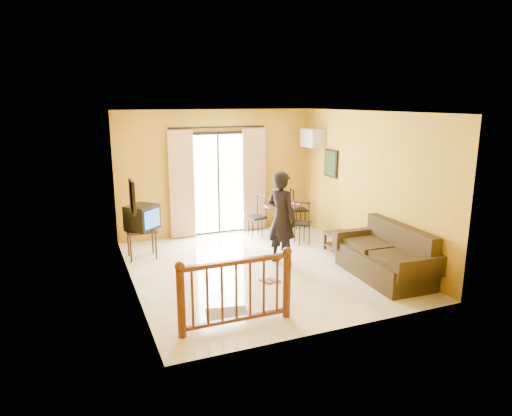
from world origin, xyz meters
name	(u,v)px	position (x,y,z in m)	size (l,w,h in m)	color
ground	(260,268)	(0.00, 0.00, 0.00)	(5.00, 5.00, 0.00)	beige
room_shell	(261,176)	(0.00, 0.00, 1.70)	(5.00, 5.00, 5.00)	white
balcony_door	(218,183)	(0.00, 2.43, 1.19)	(2.25, 0.14, 2.46)	black
tv_table	(141,233)	(-1.90, 1.41, 0.49)	(0.57, 0.47, 0.57)	black
television	(142,217)	(-1.87, 1.40, 0.81)	(0.71, 0.71, 0.48)	black
picture_left	(132,197)	(-2.22, -0.20, 1.55)	(0.05, 0.42, 0.52)	black
dining_table	(282,210)	(1.27, 1.74, 0.58)	(0.88, 0.88, 0.73)	black
water_jug	(280,197)	(1.21, 1.77, 0.88)	(0.16, 0.16, 0.30)	#1413B9
serving_tray	(294,203)	(1.51, 1.64, 0.74)	(0.28, 0.18, 0.02)	beige
dining_chairs	(285,236)	(1.32, 1.68, 0.00)	(1.73, 1.66, 0.95)	black
air_conditioner	(312,138)	(2.09, 1.95, 2.15)	(0.31, 0.60, 0.40)	silver
botanical_print	(331,163)	(2.22, 1.30, 1.65)	(0.05, 0.50, 0.60)	black
coffee_table	(343,241)	(1.85, 0.14, 0.25)	(0.47, 0.85, 0.38)	black
bowl	(343,233)	(1.85, 0.15, 0.41)	(0.22, 0.22, 0.07)	brown
sofa	(387,258)	(1.86, -1.20, 0.34)	(0.96, 1.93, 0.91)	#312513
standing_person	(282,218)	(0.47, 0.11, 0.87)	(0.64, 0.42, 1.75)	black
stair_balustrade	(236,287)	(-1.15, -1.90, 0.56)	(1.63, 0.13, 1.04)	#471E0F
doormat	(227,314)	(-1.16, -1.52, 0.01)	(0.60, 0.40, 0.02)	#5F5A4C
sandals	(270,281)	(-0.09, -0.64, 0.01)	(0.32, 0.27, 0.03)	brown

